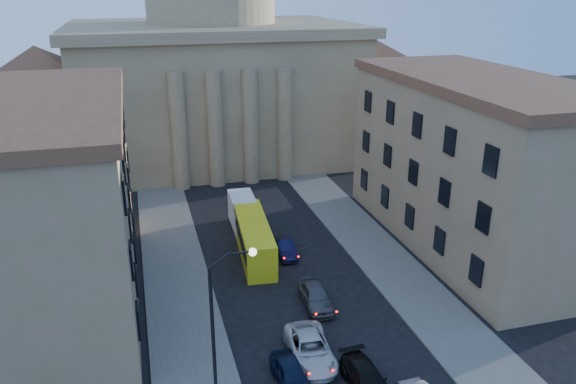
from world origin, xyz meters
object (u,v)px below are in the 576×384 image
(car_left_near, at_px, (291,375))
(box_truck, at_px, (243,214))
(street_lamp, at_px, (222,312))
(city_bus, at_px, (254,237))

(car_left_near, distance_m, box_truck, 22.50)
(car_left_near, height_order, box_truck, box_truck)
(street_lamp, relative_size, box_truck, 1.57)
(city_bus, bearing_deg, box_truck, 92.63)
(box_truck, bearing_deg, car_left_near, -92.14)
(street_lamp, distance_m, car_left_near, 5.92)
(car_left_near, bearing_deg, box_truck, 83.18)
(street_lamp, relative_size, car_left_near, 2.06)
(street_lamp, relative_size, city_bus, 0.83)
(street_lamp, xyz_separation_m, box_truck, (5.46, 21.98, -3.84))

